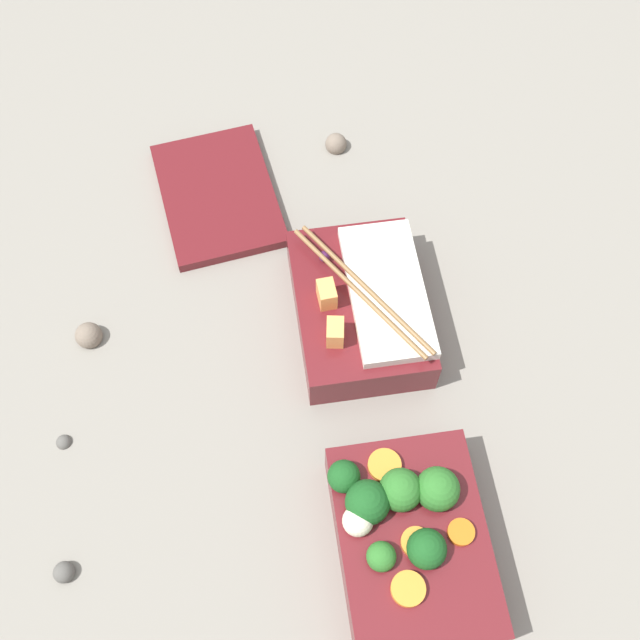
% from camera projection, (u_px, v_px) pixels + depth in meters
% --- Properties ---
extents(ground_plane, '(3.00, 3.00, 0.00)m').
position_uv_depth(ground_plane, '(383.00, 420.00, 0.77)').
color(ground_plane, gray).
extents(bento_tray_vegetable, '(0.19, 0.13, 0.08)m').
position_uv_depth(bento_tray_vegetable, '(405.00, 536.00, 0.69)').
color(bento_tray_vegetable, maroon).
rests_on(bento_tray_vegetable, ground_plane).
extents(bento_tray_rice, '(0.19, 0.13, 0.07)m').
position_uv_depth(bento_tray_rice, '(361.00, 306.00, 0.81)').
color(bento_tray_rice, maroon).
rests_on(bento_tray_rice, ground_plane).
extents(bento_lid, '(0.20, 0.16, 0.01)m').
position_uv_depth(bento_lid, '(218.00, 195.00, 0.90)').
color(bento_lid, maroon).
rests_on(bento_lid, ground_plane).
extents(pebble_0, '(0.02, 0.02, 0.02)m').
position_uv_depth(pebble_0, '(64.00, 572.00, 0.70)').
color(pebble_0, '#595651').
rests_on(pebble_0, ground_plane).
extents(pebble_1, '(0.02, 0.02, 0.02)m').
position_uv_depth(pebble_1, '(63.00, 441.00, 0.76)').
color(pebble_1, '#595651').
rests_on(pebble_1, ground_plane).
extents(pebble_2, '(0.03, 0.03, 0.03)m').
position_uv_depth(pebble_2, '(89.00, 335.00, 0.81)').
color(pebble_2, '#7A6B5B').
rests_on(pebble_2, ground_plane).
extents(pebble_3, '(0.03, 0.03, 0.03)m').
position_uv_depth(pebble_3, '(336.00, 144.00, 0.94)').
color(pebble_3, '#7A6B5B').
rests_on(pebble_3, ground_plane).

